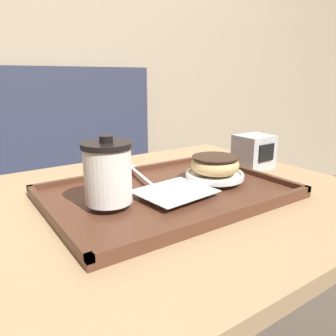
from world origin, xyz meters
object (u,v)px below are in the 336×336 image
at_px(donut_chocolate_glazed, 215,164).
at_px(napkin_dispenser, 254,151).
at_px(coffee_cup_front, 108,172).
at_px(spoon, 134,169).

xyz_separation_m(donut_chocolate_glazed, napkin_dispenser, (0.21, 0.07, -0.01)).
relative_size(coffee_cup_front, spoon, 0.74).
bearing_deg(coffee_cup_front, donut_chocolate_glazed, 0.16).
xyz_separation_m(spoon, napkin_dispenser, (0.34, -0.09, 0.02)).
distance_m(donut_chocolate_glazed, napkin_dispenser, 0.22).
distance_m(spoon, napkin_dispenser, 0.35).
height_order(coffee_cup_front, napkin_dispenser, coffee_cup_front).
xyz_separation_m(coffee_cup_front, napkin_dispenser, (0.48, 0.07, -0.04)).
distance_m(coffee_cup_front, spoon, 0.22).
height_order(coffee_cup_front, spoon, coffee_cup_front).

